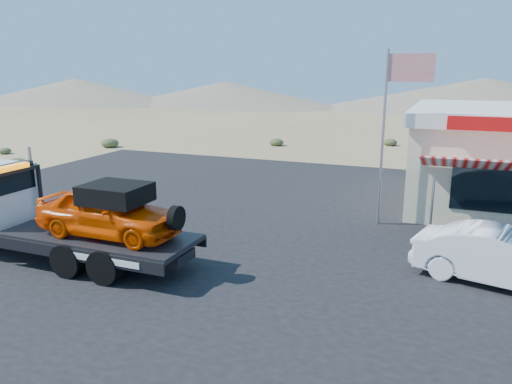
# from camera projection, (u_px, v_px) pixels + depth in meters

# --- Properties ---
(ground) EXTENTS (120.00, 120.00, 0.00)m
(ground) POSITION_uv_depth(u_px,v_px,m) (201.00, 248.00, 15.40)
(ground) COLOR #866D4C
(ground) RESTS_ON ground
(asphalt_lot) EXTENTS (32.00, 24.00, 0.02)m
(asphalt_lot) POSITION_uv_depth(u_px,v_px,m) (292.00, 227.00, 17.38)
(asphalt_lot) COLOR black
(asphalt_lot) RESTS_ON ground
(tow_truck) EXTENTS (7.90, 2.34, 2.64)m
(tow_truck) POSITION_uv_depth(u_px,v_px,m) (57.00, 211.00, 14.25)
(tow_truck) COLOR black
(tow_truck) RESTS_ON asphalt_lot
(white_sedan) EXTENTS (4.54, 2.44, 1.42)m
(white_sedan) POSITION_uv_depth(u_px,v_px,m) (502.00, 258.00, 12.65)
(white_sedan) COLOR silver
(white_sedan) RESTS_ON asphalt_lot
(flagpole) EXTENTS (1.55, 0.10, 6.00)m
(flagpole) POSITION_uv_depth(u_px,v_px,m) (391.00, 118.00, 16.76)
(flagpole) COLOR #99999E
(flagpole) RESTS_ON asphalt_lot
(desert_scrub) EXTENTS (27.03, 34.50, 0.67)m
(desert_scrub) POSITION_uv_depth(u_px,v_px,m) (42.00, 165.00, 26.95)
(desert_scrub) COLOR #3C4525
(desert_scrub) RESTS_ON ground
(distant_hills) EXTENTS (126.00, 48.00, 4.20)m
(distant_hills) POSITION_uv_depth(u_px,v_px,m) (327.00, 95.00, 68.14)
(distant_hills) COLOR #726B59
(distant_hills) RESTS_ON ground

